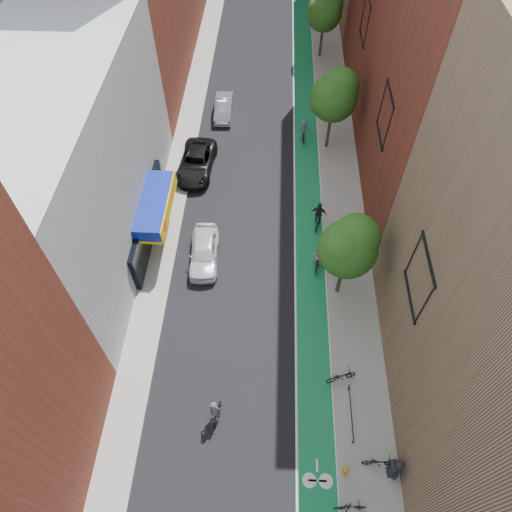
# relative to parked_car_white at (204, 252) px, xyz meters

# --- Properties ---
(ground) EXTENTS (160.00, 160.00, 0.00)m
(ground) POSITION_rel_parked_car_white_xyz_m (3.00, -12.24, -0.77)
(ground) COLOR black
(ground) RESTS_ON ground
(bike_lane) EXTENTS (2.00, 68.00, 0.01)m
(bike_lane) POSITION_rel_parked_car_white_xyz_m (7.00, 13.76, -0.77)
(bike_lane) COLOR #157A41
(bike_lane) RESTS_ON ground
(sidewalk_left) EXTENTS (2.00, 68.00, 0.15)m
(sidewalk_left) POSITION_rel_parked_car_white_xyz_m (-3.00, 13.76, -0.70)
(sidewalk_left) COLOR gray
(sidewalk_left) RESTS_ON ground
(sidewalk_right) EXTENTS (3.00, 68.00, 0.15)m
(sidewalk_right) POSITION_rel_parked_car_white_xyz_m (9.50, 13.76, -0.70)
(sidewalk_right) COLOR gray
(sidewalk_right) RESTS_ON ground
(building_left_white) EXTENTS (8.00, 20.00, 12.00)m
(building_left_white) POSITION_rel_parked_car_white_xyz_m (-8.00, 1.76, 5.23)
(building_left_white) COLOR silver
(building_left_white) RESTS_ON ground
(tree_near) EXTENTS (3.40, 3.36, 6.42)m
(tree_near) POSITION_rel_parked_car_white_xyz_m (8.65, -2.22, 3.88)
(tree_near) COLOR #332619
(tree_near) RESTS_ON ground
(tree_mid) EXTENTS (3.55, 3.53, 6.74)m
(tree_mid) POSITION_rel_parked_car_white_xyz_m (8.65, 11.78, 4.12)
(tree_mid) COLOR #332619
(tree_mid) RESTS_ON ground
(tree_far) EXTENTS (3.30, 3.25, 6.21)m
(tree_far) POSITION_rel_parked_car_white_xyz_m (8.65, 25.78, 3.73)
(tree_far) COLOR #332619
(tree_far) RESTS_ON ground
(parked_car_white) EXTENTS (2.05, 4.62, 1.54)m
(parked_car_white) POSITION_rel_parked_car_white_xyz_m (0.00, 0.00, 0.00)
(parked_car_white) COLOR silver
(parked_car_white) RESTS_ON ground
(parked_car_black) EXTENTS (2.89, 5.62, 1.52)m
(parked_car_black) POSITION_rel_parked_car_white_xyz_m (-1.60, 8.63, -0.01)
(parked_car_black) COLOR black
(parked_car_black) RESTS_ON ground
(parked_car_silver) EXTENTS (1.53, 4.16, 1.36)m
(parked_car_silver) POSITION_rel_parked_car_white_xyz_m (-0.13, 15.84, -0.09)
(parked_car_silver) COLOR #9C9EA4
(parked_car_silver) RESTS_ON ground
(cyclist_lead) EXTENTS (0.92, 1.86, 2.13)m
(cyclist_lead) POSITION_rel_parked_car_white_xyz_m (1.77, -10.48, -0.06)
(cyclist_lead) COLOR black
(cyclist_lead) RESTS_ON ground
(cyclist_lane_near) EXTENTS (0.95, 1.72, 2.06)m
(cyclist_lane_near) POSITION_rel_parked_car_white_xyz_m (7.41, -0.32, 0.11)
(cyclist_lane_near) COLOR black
(cyclist_lane_near) RESTS_ON ground
(cyclist_lane_mid) EXTENTS (1.15, 1.62, 2.19)m
(cyclist_lane_mid) POSITION_rel_parked_car_white_xyz_m (7.57, 3.23, 0.13)
(cyclist_lane_mid) COLOR black
(cyclist_lane_mid) RESTS_ON ground
(cyclist_lane_far) EXTENTS (1.09, 1.50, 1.97)m
(cyclist_lane_far) POSITION_rel_parked_car_white_xyz_m (6.71, 12.60, 0.14)
(cyclist_lane_far) COLOR black
(cyclist_lane_far) RESTS_ON ground
(parked_bike_near) EXTENTS (1.85, 1.12, 0.92)m
(parked_bike_near) POSITION_rel_parked_car_white_xyz_m (8.40, -8.10, -0.16)
(parked_bike_near) COLOR black
(parked_bike_near) RESTS_ON sidewalk_right
(parked_bike_mid) EXTENTS (1.60, 0.55, 0.94)m
(parked_bike_mid) POSITION_rel_parked_car_white_xyz_m (8.40, -14.41, -0.15)
(parked_bike_mid) COLOR black
(parked_bike_mid) RESTS_ON sidewalk_right
(parked_bike_far) EXTENTS (1.69, 0.62, 0.88)m
(parked_bike_far) POSITION_rel_parked_car_white_xyz_m (9.96, -12.38, -0.18)
(parked_bike_far) COLOR black
(parked_bike_far) RESTS_ON sidewalk_right
(pedestrian) EXTENTS (0.63, 0.93, 1.84)m
(pedestrian) POSITION_rel_parked_car_white_xyz_m (10.60, -12.74, 0.30)
(pedestrian) COLOR black
(pedestrian) RESTS_ON sidewalk_right
(fire_hydrant) EXTENTS (0.28, 0.28, 0.79)m
(fire_hydrant) POSITION_rel_parked_car_white_xyz_m (8.30, -12.84, -0.20)
(fire_hydrant) COLOR orange
(fire_hydrant) RESTS_ON sidewalk_right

